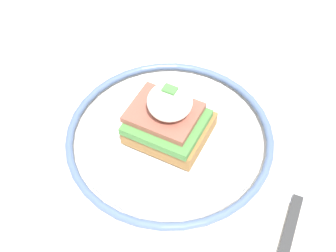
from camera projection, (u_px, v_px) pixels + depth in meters
dining_table at (164, 182)px, 0.69m from camera, size 1.08×0.81×0.72m
plate at (168, 139)px, 0.60m from camera, size 0.27×0.27×0.02m
sandwich at (168, 120)px, 0.57m from camera, size 0.09×0.12×0.08m
fork at (56, 91)px, 0.66m from camera, size 0.03×0.15×0.00m
knife at (296, 205)px, 0.54m from camera, size 0.03×0.20×0.01m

